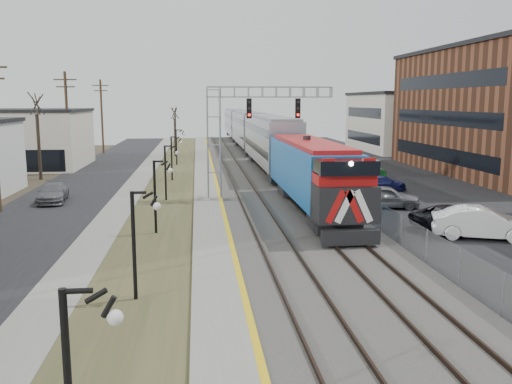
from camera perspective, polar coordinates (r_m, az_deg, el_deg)
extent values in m
cube|color=black|center=(47.54, -18.03, 0.50)|extent=(7.00, 120.00, 0.04)
cube|color=gray|center=(46.82, -12.64, 0.63)|extent=(2.00, 120.00, 0.08)
cube|color=#3D4525|center=(46.58, -8.97, 0.69)|extent=(4.00, 120.00, 0.06)
cube|color=gray|center=(46.51, -5.28, 0.86)|extent=(2.00, 120.00, 0.24)
cube|color=#595651|center=(46.86, 0.84, 0.94)|extent=(8.00, 120.00, 0.20)
cube|color=black|center=(49.78, 14.69, 1.04)|extent=(16.00, 120.00, 0.04)
cube|color=gold|center=(46.52, -4.20, 1.03)|extent=(0.24, 120.00, 0.01)
cube|color=#2D2119|center=(46.58, -2.52, 1.10)|extent=(0.08, 120.00, 0.15)
cube|color=#2D2119|center=(46.70, -0.68, 1.13)|extent=(0.08, 120.00, 0.15)
cube|color=#2D2119|center=(46.93, 1.75, 1.17)|extent=(0.08, 120.00, 0.15)
cube|color=#2D2119|center=(47.16, 3.56, 1.19)|extent=(0.08, 120.00, 0.15)
cube|color=#1662B5|center=(34.25, 5.99, 1.72)|extent=(3.00, 17.00, 4.25)
cube|color=black|center=(26.29, 9.92, -4.71)|extent=(2.80, 0.50, 0.70)
cube|color=gray|center=(54.10, 1.46, 5.20)|extent=(3.00, 22.00, 5.33)
cube|color=gray|center=(76.71, -0.83, 6.48)|extent=(3.00, 22.00, 5.33)
cube|color=gray|center=(99.40, -2.07, 7.17)|extent=(3.00, 22.00, 5.33)
cube|color=gray|center=(39.12, -4.45, 4.96)|extent=(1.00, 1.00, 8.00)
cube|color=gray|center=(39.33, 1.41, 10.48)|extent=(9.00, 0.80, 0.80)
cube|color=black|center=(38.71, -0.74, 8.79)|extent=(0.35, 0.25, 1.40)
cube|color=black|center=(39.20, 4.42, 8.77)|extent=(0.35, 0.25, 1.40)
cylinder|color=black|center=(19.79, -12.73, -5.65)|extent=(0.14, 0.14, 4.00)
cylinder|color=black|center=(29.52, -10.58, -0.58)|extent=(0.14, 0.14, 4.00)
cylinder|color=black|center=(39.38, -9.51, 1.96)|extent=(0.14, 0.14, 4.00)
cylinder|color=black|center=(49.30, -8.87, 3.48)|extent=(0.14, 0.14, 4.00)
cylinder|color=black|center=(61.24, -8.37, 4.66)|extent=(0.14, 0.14, 4.00)
cylinder|color=#4C3823|center=(57.46, -19.23, 6.91)|extent=(0.28, 0.28, 10.00)
cylinder|color=#4C3823|center=(77.08, -15.92, 7.61)|extent=(0.28, 0.28, 10.00)
cube|color=gray|center=(47.46, 5.89, 1.85)|extent=(0.04, 120.00, 1.60)
cube|color=beige|center=(64.09, -23.82, 5.06)|extent=(14.00, 12.00, 6.00)
cube|color=beige|center=(82.39, 16.55, 6.99)|extent=(16.00, 18.00, 8.00)
cylinder|color=#382D23|center=(53.11, -21.88, 4.39)|extent=(0.30, 0.30, 5.95)
cylinder|color=#382D23|center=(71.19, -8.50, 5.69)|extent=(0.30, 0.30, 4.90)
imported|color=white|center=(30.46, 22.69, -3.11)|extent=(5.30, 3.34, 1.65)
imported|color=black|center=(32.31, 20.07, -2.55)|extent=(5.06, 2.95, 1.33)
imported|color=navy|center=(43.72, 13.03, 0.80)|extent=(4.79, 3.42, 1.29)
imported|color=slate|center=(37.32, 13.56, -0.53)|extent=(4.72, 2.86, 1.50)
imported|color=#0D4218|center=(51.27, 11.24, 2.18)|extent=(4.48, 2.89, 1.39)
imported|color=slate|center=(41.01, -20.61, -0.12)|extent=(2.35, 4.74, 1.32)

